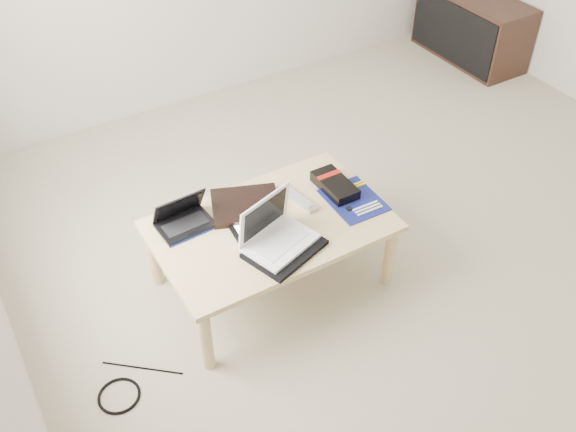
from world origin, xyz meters
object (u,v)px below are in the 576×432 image
netbook (183,219)px  coffee_table (271,231)px  white_laptop (275,233)px  media_cabinet (471,27)px  gpu_box (335,185)px

netbook → coffee_table: bearing=-29.7°
coffee_table → white_laptop: (-0.05, -0.13, 0.12)m
media_cabinet → netbook: 3.13m
media_cabinet → gpu_box: media_cabinet is taller
white_laptop → gpu_box: white_laptop is taller
coffee_table → netbook: bearing=150.3°
gpu_box → netbook: bearing=169.2°
netbook → gpu_box: netbook is taller
media_cabinet → netbook: size_ratio=3.43×
media_cabinet → netbook: bearing=-158.8°
coffee_table → netbook: (-0.35, 0.20, 0.08)m
netbook → white_laptop: bearing=-47.9°
netbook → white_laptop: white_laptop is taller
media_cabinet → coffee_table: bearing=-152.5°
media_cabinet → gpu_box: size_ratio=3.43×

